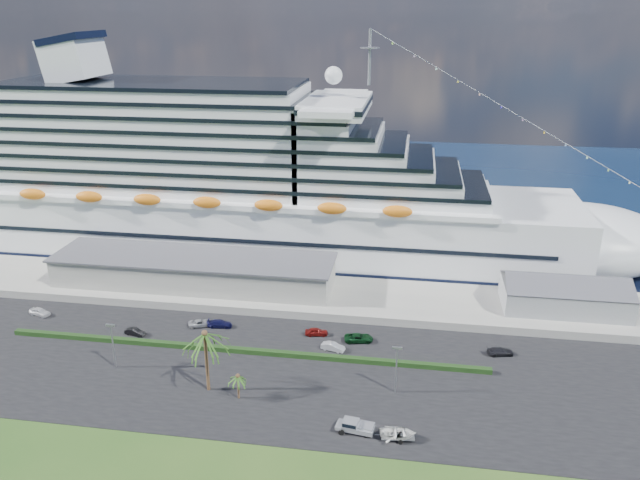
% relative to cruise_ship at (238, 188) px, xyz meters
% --- Properties ---
extents(ground, '(420.00, 420.00, 0.00)m').
position_rel_cruise_ship_xyz_m(ground, '(21.53, -64.00, -16.69)').
color(ground, '#244A18').
rests_on(ground, ground).
extents(asphalt_lot, '(140.00, 38.00, 0.12)m').
position_rel_cruise_ship_xyz_m(asphalt_lot, '(21.53, -53.00, -16.63)').
color(asphalt_lot, black).
rests_on(asphalt_lot, ground).
extents(wharf, '(240.00, 20.00, 1.80)m').
position_rel_cruise_ship_xyz_m(wharf, '(21.53, -24.00, -15.79)').
color(wharf, gray).
rests_on(wharf, ground).
extents(water, '(420.00, 160.00, 0.02)m').
position_rel_cruise_ship_xyz_m(water, '(21.53, 66.00, -16.68)').
color(water, '#0B1833').
rests_on(water, ground).
extents(cruise_ship, '(191.00, 38.00, 54.00)m').
position_rel_cruise_ship_xyz_m(cruise_ship, '(0.00, 0.00, 0.00)').
color(cruise_ship, silver).
rests_on(cruise_ship, ground).
extents(terminal_building, '(61.00, 15.00, 6.30)m').
position_rel_cruise_ship_xyz_m(terminal_building, '(-3.47, -24.00, -11.68)').
color(terminal_building, gray).
rests_on(terminal_building, wharf).
extents(port_shed, '(24.00, 12.31, 7.37)m').
position_rel_cruise_ship_xyz_m(port_shed, '(73.53, -24.00, -12.30)').
color(port_shed, gray).
rests_on(port_shed, wharf).
extents(hedge, '(88.00, 1.10, 0.90)m').
position_rel_cruise_ship_xyz_m(hedge, '(13.53, -48.00, -16.12)').
color(hedge, black).
rests_on(hedge, asphalt_lot).
extents(lamp_post_left, '(1.60, 0.35, 8.27)m').
position_rel_cruise_ship_xyz_m(lamp_post_left, '(-6.47, -56.00, -11.35)').
color(lamp_post_left, gray).
rests_on(lamp_post_left, asphalt_lot).
extents(lamp_post_right, '(1.60, 0.35, 8.27)m').
position_rel_cruise_ship_xyz_m(lamp_post_right, '(41.53, -56.00, -11.35)').
color(lamp_post_right, gray).
rests_on(lamp_post_right, asphalt_lot).
extents(palm_tall, '(8.82, 8.82, 11.13)m').
position_rel_cruise_ship_xyz_m(palm_tall, '(11.53, -60.00, -7.49)').
color(palm_tall, '#47301E').
rests_on(palm_tall, ground).
extents(palm_short, '(3.53, 3.53, 4.56)m').
position_rel_cruise_ship_xyz_m(palm_short, '(17.03, -61.50, -13.03)').
color(palm_short, '#47301E').
rests_on(palm_short, ground).
extents(parked_car_0, '(4.82, 2.88, 1.54)m').
position_rel_cruise_ship_xyz_m(parked_car_0, '(-30.39, -40.26, -15.81)').
color(parked_car_0, silver).
rests_on(parked_car_0, asphalt_lot).
extents(parked_car_1, '(4.23, 2.16, 1.33)m').
position_rel_cruise_ship_xyz_m(parked_car_1, '(-7.92, -44.92, -15.91)').
color(parked_car_1, black).
rests_on(parked_car_1, asphalt_lot).
extents(parked_car_2, '(5.08, 3.73, 1.28)m').
position_rel_cruise_ship_xyz_m(parked_car_2, '(3.10, -39.57, -15.93)').
color(parked_car_2, '#A1A2AA').
rests_on(parked_car_2, asphalt_lot).
extents(parked_car_3, '(4.94, 2.37, 1.39)m').
position_rel_cruise_ship_xyz_m(parked_car_3, '(6.92, -39.35, -15.88)').
color(parked_car_3, '#11123D').
rests_on(parked_car_3, asphalt_lot).
extents(parked_car_4, '(4.50, 2.39, 1.46)m').
position_rel_cruise_ship_xyz_m(parked_car_4, '(25.99, -39.65, -15.85)').
color(parked_car_4, maroon).
rests_on(parked_car_4, asphalt_lot).
extents(parked_car_5, '(4.55, 2.46, 1.42)m').
position_rel_cruise_ship_xyz_m(parked_car_5, '(29.83, -44.63, -15.86)').
color(parked_car_5, '#B4B5BB').
rests_on(parked_car_5, asphalt_lot).
extents(parked_car_6, '(5.69, 3.40, 1.48)m').
position_rel_cruise_ship_xyz_m(parked_car_6, '(34.11, -40.74, -15.84)').
color(parked_car_6, '#0D3417').
rests_on(parked_car_6, asphalt_lot).
extents(parked_car_7, '(5.00, 2.88, 1.36)m').
position_rel_cruise_ship_xyz_m(parked_car_7, '(59.56, -41.60, -15.89)').
color(parked_car_7, black).
rests_on(parked_car_7, asphalt_lot).
extents(pickup_truck, '(5.80, 2.80, 1.96)m').
position_rel_cruise_ship_xyz_m(pickup_truck, '(36.08, -67.10, -15.50)').
color(pickup_truck, black).
rests_on(pickup_truck, asphalt_lot).
extents(boat_trailer, '(6.11, 4.27, 1.72)m').
position_rel_cruise_ship_xyz_m(boat_trailer, '(42.41, -67.87, -15.44)').
color(boat_trailer, gray).
rests_on(boat_trailer, asphalt_lot).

